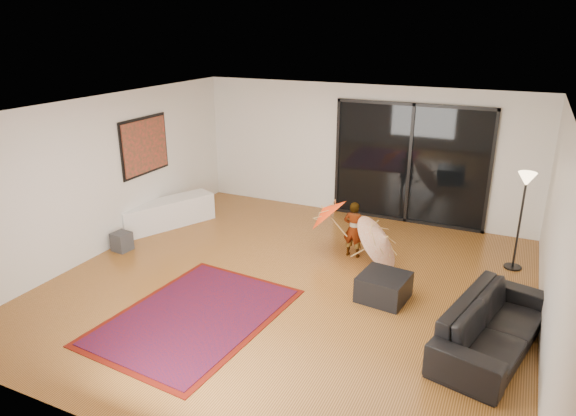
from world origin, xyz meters
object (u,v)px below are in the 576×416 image
Objects in this scene: child at (354,229)px; ottoman at (384,287)px; sofa at (493,325)px; media_console at (166,213)px.

ottoman is at bearing 127.07° from child.
child is (-2.40, 1.85, 0.18)m from sofa.
sofa is 1.66m from ottoman.
child is (-0.87, 1.23, 0.30)m from ottoman.
child is (3.80, 0.22, 0.22)m from media_console.
child is at bearing 28.29° from media_console.
ottoman is (-1.53, 0.63, -0.13)m from sofa.
sofa reaches higher than ottoman.
sofa is at bearing -22.22° from ottoman.
child reaches higher than ottoman.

